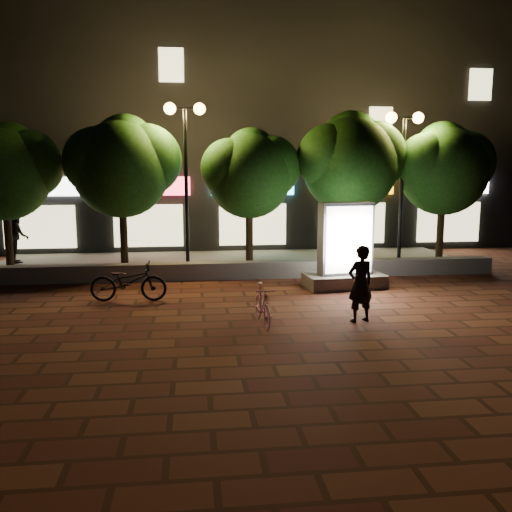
{
  "coord_description": "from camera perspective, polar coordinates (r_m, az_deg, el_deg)",
  "views": [
    {
      "loc": [
        -1.31,
        -12.14,
        3.36
      ],
      "look_at": [
        0.27,
        1.5,
        1.09
      ],
      "focal_mm": 38.39,
      "sensor_mm": 36.0,
      "label": 1
    }
  ],
  "objects": [
    {
      "name": "tree_far_left",
      "position": [
        18.49,
        -24.63,
        8.34
      ],
      "size": [
        3.36,
        2.8,
        4.63
      ],
      "color": "#312113",
      "rests_on": "sidewalk"
    },
    {
      "name": "tree_far_right",
      "position": [
        19.49,
        19.06,
        8.91
      ],
      "size": [
        3.48,
        2.9,
        4.76
      ],
      "color": "#312113",
      "rests_on": "sidewalk"
    },
    {
      "name": "tree_mid",
      "position": [
        17.7,
        -0.57,
        8.93
      ],
      "size": [
        3.24,
        2.7,
        4.5
      ],
      "color": "#312113",
      "rests_on": "sidewalk"
    },
    {
      "name": "building_block",
      "position": [
        25.22,
        -3.71,
        13.09
      ],
      "size": [
        28.0,
        8.12,
        11.3
      ],
      "color": "black",
      "rests_on": "ground"
    },
    {
      "name": "ad_kiosk",
      "position": [
        15.38,
        9.26,
        0.28
      ],
      "size": [
        2.3,
        1.33,
        2.37
      ],
      "color": "slate",
      "rests_on": "ground"
    },
    {
      "name": "pedestrian",
      "position": [
        20.36,
        -23.63,
        1.98
      ],
      "size": [
        0.98,
        1.09,
        1.86
      ],
      "primitive_type": "imported",
      "rotation": [
        0.0,
        0.0,
        1.93
      ],
      "color": "black",
      "rests_on": "sidewalk"
    },
    {
      "name": "scooter_parked",
      "position": [
        14.04,
        -13.16,
        -2.61
      ],
      "size": [
        1.94,
        0.79,
        1.0
      ],
      "primitive_type": "imported",
      "rotation": [
        0.0,
        0.0,
        1.51
      ],
      "color": "black",
      "rests_on": "ground"
    },
    {
      "name": "ground",
      "position": [
        12.67,
        -0.42,
        -5.99
      ],
      "size": [
        80.0,
        80.0,
        0.0
      ],
      "primitive_type": "plane",
      "color": "#5D2F1D",
      "rests_on": "ground"
    },
    {
      "name": "street_lamp_left",
      "position": [
        17.36,
        -7.37,
        11.52
      ],
      "size": [
        1.26,
        0.36,
        5.18
      ],
      "color": "black",
      "rests_on": "sidewalk"
    },
    {
      "name": "sidewalk",
      "position": [
        18.98,
        -2.54,
        -0.69
      ],
      "size": [
        16.0,
        5.0,
        0.08
      ],
      "primitive_type": "cube",
      "color": "slate",
      "rests_on": "ground"
    },
    {
      "name": "tree_right",
      "position": [
        18.35,
        9.91,
        9.9
      ],
      "size": [
        3.72,
        3.1,
        5.07
      ],
      "color": "#312113",
      "rests_on": "sidewalk"
    },
    {
      "name": "retaining_wall",
      "position": [
        16.49,
        -1.92,
        -1.48
      ],
      "size": [
        16.0,
        0.45,
        0.5
      ],
      "primitive_type": "cube",
      "color": "slate",
      "rests_on": "ground"
    },
    {
      "name": "tree_left",
      "position": [
        17.73,
        -13.7,
        9.4
      ],
      "size": [
        3.6,
        3.0,
        4.89
      ],
      "color": "#312113",
      "rests_on": "sidewalk"
    },
    {
      "name": "street_lamp_right",
      "position": [
        18.64,
        15.11,
        10.72
      ],
      "size": [
        1.26,
        0.36,
        4.98
      ],
      "color": "black",
      "rests_on": "sidewalk"
    },
    {
      "name": "scooter_pink",
      "position": [
        11.66,
        0.69,
        -5.12
      ],
      "size": [
        0.53,
        1.49,
        0.88
      ],
      "primitive_type": "imported",
      "rotation": [
        0.0,
        0.0,
        0.08
      ],
      "color": "pink",
      "rests_on": "ground"
    },
    {
      "name": "rider",
      "position": [
        12.03,
        10.83,
        -2.87
      ],
      "size": [
        0.7,
        0.56,
        1.68
      ],
      "primitive_type": "imported",
      "rotation": [
        0.0,
        0.0,
        3.43
      ],
      "color": "black",
      "rests_on": "ground"
    }
  ]
}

